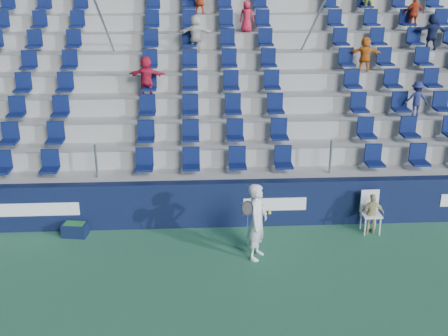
% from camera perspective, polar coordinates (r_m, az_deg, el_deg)
% --- Properties ---
extents(ground, '(70.00, 70.00, 0.00)m').
position_cam_1_polar(ground, '(11.83, -0.24, -12.58)').
color(ground, '#2B6544').
rests_on(ground, ground).
extents(sponsor_wall, '(24.00, 0.32, 1.20)m').
position_cam_1_polar(sponsor_wall, '(14.31, -0.87, -3.65)').
color(sponsor_wall, '#0E1635').
rests_on(sponsor_wall, ground).
extents(grandstand, '(24.00, 8.17, 6.63)m').
position_cam_1_polar(grandstand, '(18.66, -1.52, 7.12)').
color(grandstand, '#9B9B96').
rests_on(grandstand, ground).
extents(tennis_player, '(0.73, 0.78, 1.81)m').
position_cam_1_polar(tennis_player, '(12.70, 3.38, -5.45)').
color(tennis_player, silver).
rests_on(tennis_player, ground).
extents(line_judge_chair, '(0.47, 0.48, 1.05)m').
position_cam_1_polar(line_judge_chair, '(14.52, 14.64, -3.98)').
color(line_judge_chair, white).
rests_on(line_judge_chair, ground).
extents(line_judge, '(0.63, 0.28, 1.05)m').
position_cam_1_polar(line_judge, '(14.42, 14.80, -4.51)').
color(line_judge, tan).
rests_on(line_judge, ground).
extents(ball_bin, '(0.65, 0.48, 0.34)m').
position_cam_1_polar(ball_bin, '(14.44, -14.89, -6.00)').
color(ball_bin, '#0E1734').
rests_on(ball_bin, ground).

